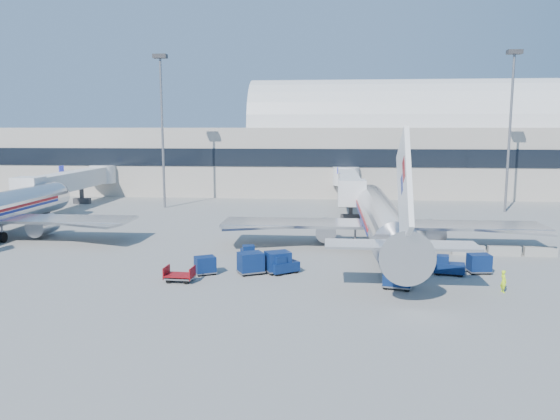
# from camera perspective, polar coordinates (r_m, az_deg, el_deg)

# --- Properties ---
(ground) EXTENTS (260.00, 260.00, 0.00)m
(ground) POSITION_cam_1_polar(r_m,az_deg,el_deg) (51.55, -0.26, -4.81)
(ground) COLOR gray
(ground) RESTS_ON ground
(terminal) EXTENTS (170.00, 28.15, 21.00)m
(terminal) POSITION_cam_1_polar(r_m,az_deg,el_deg) (107.56, -4.73, 6.17)
(terminal) COLOR #B2AA9E
(terminal) RESTS_ON ground
(airliner_main) EXTENTS (32.00, 37.26, 12.07)m
(airliner_main) POSITION_cam_1_polar(r_m,az_deg,el_deg) (55.43, 10.53, -0.92)
(airliner_main) COLOR silver
(airliner_main) RESTS_ON ground
(jetbridge_near) EXTENTS (4.40, 27.50, 6.25)m
(jetbridge_near) POSITION_cam_1_polar(r_m,az_deg,el_deg) (81.19, 7.13, 2.83)
(jetbridge_near) COLOR silver
(jetbridge_near) RESTS_ON ground
(jetbridge_mid) EXTENTS (4.40, 27.50, 6.25)m
(jetbridge_mid) POSITION_cam_1_polar(r_m,az_deg,el_deg) (90.07, -20.68, 2.91)
(jetbridge_mid) COLOR silver
(jetbridge_mid) RESTS_ON ground
(mast_west) EXTENTS (2.00, 1.20, 22.60)m
(mast_west) POSITION_cam_1_polar(r_m,az_deg,el_deg) (83.72, -12.26, 10.32)
(mast_west) COLOR slate
(mast_west) RESTS_ON ground
(mast_east) EXTENTS (2.00, 1.20, 22.60)m
(mast_east) POSITION_cam_1_polar(r_m,az_deg,el_deg) (83.90, 23.01, 9.84)
(mast_east) COLOR slate
(mast_east) RESTS_ON ground
(barrier_near) EXTENTS (3.00, 0.55, 0.90)m
(barrier_near) POSITION_cam_1_polar(r_m,az_deg,el_deg) (54.82, 19.07, -3.99)
(barrier_near) COLOR #9E9E96
(barrier_near) RESTS_ON ground
(barrier_mid) EXTENTS (3.00, 0.55, 0.90)m
(barrier_mid) POSITION_cam_1_polar(r_m,az_deg,el_deg) (55.72, 22.37, -3.97)
(barrier_mid) COLOR #9E9E96
(barrier_mid) RESTS_ON ground
(barrier_far) EXTENTS (3.00, 0.55, 0.90)m
(barrier_far) POSITION_cam_1_polar(r_m,az_deg,el_deg) (56.79, 25.56, -3.94)
(barrier_far) COLOR #9E9E96
(barrier_far) RESTS_ON ground
(tug_lead) EXTENTS (2.66, 2.40, 1.57)m
(tug_lead) POSITION_cam_1_polar(r_m,az_deg,el_deg) (45.23, 0.31, -5.77)
(tug_lead) COLOR #091D4A
(tug_lead) RESTS_ON ground
(tug_right) EXTENTS (2.62, 1.66, 1.59)m
(tug_right) POSITION_cam_1_polar(r_m,az_deg,el_deg) (46.97, 17.14, -5.61)
(tug_right) COLOR #091D4A
(tug_right) RESTS_ON ground
(tug_left) EXTENTS (1.75, 2.59, 1.54)m
(tug_left) POSITION_cam_1_polar(r_m,az_deg,el_deg) (49.42, -3.37, -4.57)
(tug_left) COLOR #091D4A
(tug_left) RESTS_ON ground
(cart_train_a) EXTENTS (2.51, 2.30, 1.79)m
(cart_train_a) POSITION_cam_1_polar(r_m,az_deg,el_deg) (45.37, -0.21, -5.41)
(cart_train_a) COLOR #091D4A
(cart_train_a) RESTS_ON ground
(cart_train_b) EXTENTS (2.54, 2.34, 1.80)m
(cart_train_b) POSITION_cam_1_polar(r_m,az_deg,el_deg) (45.10, -3.08, -5.51)
(cart_train_b) COLOR #091D4A
(cart_train_b) RESTS_ON ground
(cart_train_c) EXTENTS (2.10, 1.93, 1.49)m
(cart_train_c) POSITION_cam_1_polar(r_m,az_deg,el_deg) (45.36, -7.83, -5.71)
(cart_train_c) COLOR #091D4A
(cart_train_c) RESTS_ON ground
(cart_solo_near) EXTENTS (2.47, 2.09, 1.89)m
(cart_solo_near) POSITION_cam_1_polar(r_m,az_deg,el_deg) (42.00, 12.20, -6.69)
(cart_solo_near) COLOR #091D4A
(cart_solo_near) RESTS_ON ground
(cart_solo_far) EXTENTS (1.99, 1.62, 1.61)m
(cart_solo_far) POSITION_cam_1_polar(r_m,az_deg,el_deg) (48.20, 20.09, -5.23)
(cart_solo_far) COLOR #091D4A
(cart_solo_far) RESTS_ON ground
(cart_open_red) EXTENTS (2.30, 1.69, 0.59)m
(cart_open_red) POSITION_cam_1_polar(r_m,az_deg,el_deg) (43.64, -10.42, -6.84)
(cart_open_red) COLOR slate
(cart_open_red) RESTS_ON ground
(ramp_worker) EXTENTS (0.51, 0.67, 1.66)m
(ramp_worker) POSITION_cam_1_polar(r_m,az_deg,el_deg) (43.36, 22.31, -6.90)
(ramp_worker) COLOR #AFE518
(ramp_worker) RESTS_ON ground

